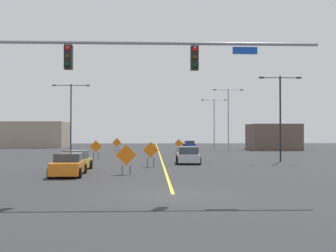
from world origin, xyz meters
The scene contains 18 objects.
ground centered at (0.00, 0.00, 0.00)m, with size 173.68×173.68×0.00m, color #2D2D30.
road_centre_stripe centered at (0.00, 48.25, 0.00)m, with size 0.16×96.49×0.01m.
traffic_signal_assembly centered at (-4.29, -0.01, 5.43)m, with size 16.54×0.44×7.03m.
street_lamp_mid_left centered at (9.56, 50.03, 5.03)m, with size 4.34×0.24×8.42m.
street_lamp_far_left centered at (11.08, 19.61, 4.80)m, with size 3.98×0.24×8.02m.
street_lamp_mid_right centered at (10.49, 42.23, 5.51)m, with size 4.48×0.24×9.32m.
street_lamp_far_right centered at (-11.20, 33.47, 5.28)m, with size 4.66×0.24×8.85m.
construction_sign_left_lane centered at (2.67, 36.97, 1.17)m, with size 1.18×0.10×1.86m.
construction_sign_right_shoulder centered at (-2.60, 8.58, 1.18)m, with size 1.32×0.30×1.91m.
construction_sign_left_shoulder centered at (-6.49, 22.30, 1.25)m, with size 1.20×0.12×1.96m.
construction_sign_right_lane centered at (-6.13, 41.43, 1.21)m, with size 1.29×0.33×1.95m.
construction_sign_median_far centered at (-1.04, 14.17, 1.23)m, with size 1.23×0.18×1.95m.
car_orange_near centered at (-6.17, 7.95, 0.66)m, with size 2.16×4.27×1.40m.
car_silver_mid centered at (2.23, 17.86, 0.70)m, with size 2.21×4.33×1.47m.
car_blue_passing centered at (5.86, 56.33, 0.60)m, with size 2.21×4.52×1.27m.
car_yellow_distant centered at (-6.42, 11.47, 0.63)m, with size 2.03×4.01×1.41m.
roadside_building_west centered at (-23.01, 59.26, 2.39)m, with size 11.53×8.38×4.78m.
roadside_building_east centered at (18.46, 46.02, 2.06)m, with size 7.68×6.06×4.12m.
Camera 1 is at (-0.89, -17.41, 2.67)m, focal length 42.81 mm.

